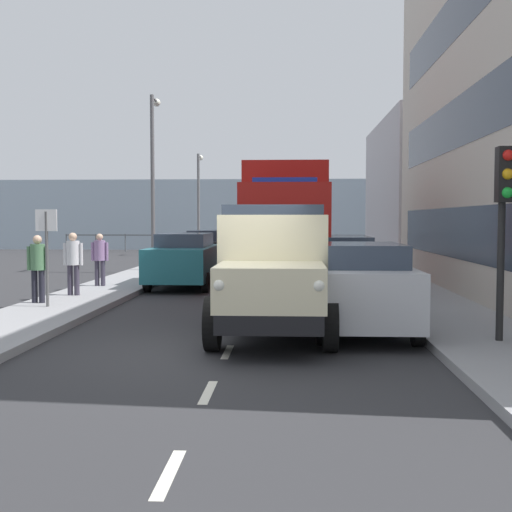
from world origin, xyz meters
TOP-DOWN VIEW (x-y plane):
  - ground_plane at (0.00, -11.71)m, footprint 80.00×80.00m
  - sidewalk_left at (-4.43, -11.71)m, footprint 2.21×42.46m
  - sidewalk_right at (4.43, -11.71)m, footprint 2.21×42.46m
  - road_centreline_markings at (0.00, -10.94)m, footprint 0.12×37.91m
  - building_far_block at (-9.09, -23.35)m, footprint 7.12×12.31m
  - sea_horizon at (0.00, -35.94)m, footprint 80.00×0.80m
  - seawall_railing at (-0.00, -32.34)m, footprint 28.08×0.08m
  - truck_vintage_cream at (-0.71, -1.53)m, footprint 2.17×5.64m
  - lorry_cargo_red at (-0.85, -10.19)m, footprint 2.58×8.20m
  - car_silver_kerbside_near at (-2.38, -2.01)m, footprint 1.82×4.08m
  - car_grey_kerbside_1 at (-2.38, -7.21)m, footprint 1.86×4.40m
  - car_teal_oppositeside_0 at (2.38, -10.22)m, footprint 1.94×4.60m
  - car_black_oppositeside_1 at (2.38, -16.30)m, footprint 1.88×4.70m
  - pedestrian_by_lamp at (5.08, -4.99)m, footprint 0.53×0.34m
  - pedestrian_with_bag at (4.76, -6.59)m, footprint 0.53×0.34m
  - pedestrian_in_dark_coat at (4.77, -9.03)m, footprint 0.53×0.34m
  - traffic_light_near at (-4.51, -0.49)m, footprint 0.28×0.41m
  - lamp_post_promenade at (4.49, -15.56)m, footprint 0.32×1.14m
  - lamp_post_far at (4.40, -27.77)m, footprint 0.32×1.14m
  - street_sign at (4.61, -4.34)m, footprint 0.50×0.07m

SIDE VIEW (x-z plane):
  - ground_plane at x=0.00m, z-range 0.00..0.00m
  - road_centreline_markings at x=0.00m, z-range 0.00..0.01m
  - sidewalk_left at x=-4.43m, z-range 0.00..0.15m
  - sidewalk_right at x=4.43m, z-range 0.00..0.15m
  - car_silver_kerbside_near at x=-2.38m, z-range 0.03..1.75m
  - car_grey_kerbside_1 at x=-2.38m, z-range 0.04..1.76m
  - car_black_oppositeside_1 at x=2.38m, z-range 0.04..1.76m
  - car_teal_oppositeside_0 at x=2.38m, z-range 0.04..1.76m
  - seawall_railing at x=0.00m, z-range 0.32..1.52m
  - pedestrian_in_dark_coat at x=4.77m, z-range 0.28..1.87m
  - pedestrian_by_lamp at x=5.08m, z-range 0.29..1.93m
  - pedestrian_with_bag at x=4.76m, z-range 0.30..1.96m
  - truck_vintage_cream at x=-0.71m, z-range -0.04..2.39m
  - street_sign at x=4.61m, z-range 0.56..2.81m
  - lorry_cargo_red at x=-0.85m, z-range 0.14..4.01m
  - traffic_light_near at x=-4.51m, z-range 0.87..4.07m
  - sea_horizon at x=0.00m, z-range 0.00..5.00m
  - building_far_block at x=-9.09m, z-range 0.00..7.12m
  - lamp_post_far at x=4.40m, z-range 0.75..6.61m
  - lamp_post_promenade at x=4.49m, z-range 0.78..7.74m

